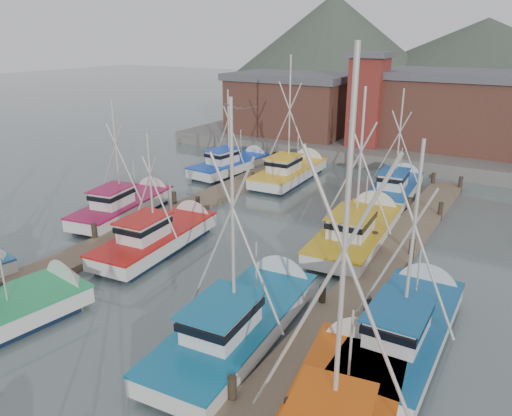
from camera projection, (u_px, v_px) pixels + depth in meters
The scene contains 17 objects.
ground at pixel (138, 325), 20.50m from camera, with size 260.00×260.00×0.00m, color #4E5E5D.
dock_left at pixel (95, 250), 27.10m from camera, with size 2.30×46.00×1.50m.
dock_right at pixel (335, 322), 20.30m from camera, with size 2.30×46.00×1.50m.
quay at pixel (396, 146), 50.23m from camera, with size 44.00×16.00×1.20m, color slate.
shed_left at pixel (291, 103), 52.71m from camera, with size 12.72×8.48×6.20m.
shed_center at pixel (465, 109), 45.96m from camera, with size 14.84×9.54×6.90m.
lookout_tower at pixel (368, 99), 46.32m from camera, with size 3.60×3.60×8.50m.
distant_hills at pixel (443, 81), 125.85m from camera, with size 175.00×140.00×42.00m.
boat_5 at pixel (244, 319), 19.65m from camera, with size 4.14×10.03×10.29m.
boat_8 at pixel (162, 236), 27.77m from camera, with size 3.48×9.08×7.30m.
boat_9 at pixel (359, 230), 28.60m from camera, with size 3.97×10.29×9.74m.
boat_10 at pixel (128, 205), 32.79m from camera, with size 4.00×9.02×8.29m.
boat_11 at pixel (407, 325), 19.29m from camera, with size 3.68×9.37×8.93m.
boat_12 at pixel (292, 171), 40.73m from camera, with size 4.26×9.73×10.69m.
boat_13 at pixel (396, 187), 36.49m from camera, with size 3.45×8.98×8.57m.
boat_14 at pixel (234, 164), 42.90m from camera, with size 3.53×8.96×7.75m.
gull_far at pixel (240, 108), 19.87m from camera, with size 1.55×0.62×0.24m.
Camera 1 is at (13.30, -12.70, 11.35)m, focal length 35.00 mm.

